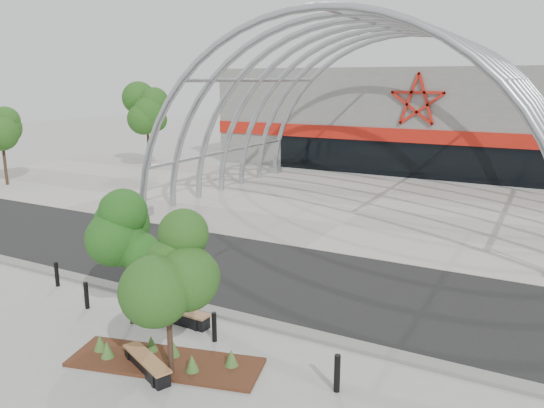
{
  "coord_description": "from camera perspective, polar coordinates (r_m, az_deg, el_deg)",
  "views": [
    {
      "loc": [
        9.11,
        -12.89,
        7.13
      ],
      "look_at": [
        0.0,
        4.0,
        2.6
      ],
      "focal_mm": 35.0,
      "sensor_mm": 36.0,
      "label": 1
    }
  ],
  "objects": [
    {
      "name": "forecourt",
      "position": [
        30.65,
        10.26,
        -0.35
      ],
      "size": [
        60.0,
        17.0,
        0.04
      ],
      "primitive_type": "cube",
      "color": "#9F998F",
      "rests_on": "ground"
    },
    {
      "name": "bollard_4",
      "position": [
        13.01,
        7.02,
        -17.63
      ],
      "size": [
        0.15,
        0.15,
        0.93
      ],
      "primitive_type": "cylinder",
      "color": "black",
      "rests_on": "ground"
    },
    {
      "name": "street_tree_1",
      "position": [
        12.75,
        -11.31,
        -6.26
      ],
      "size": [
        1.72,
        1.72,
        4.07
      ],
      "color": "black",
      "rests_on": "ground"
    },
    {
      "name": "ground",
      "position": [
        17.32,
        -6.42,
        -11.11
      ],
      "size": [
        140.0,
        140.0,
        0.0
      ],
      "primitive_type": "plane",
      "color": "#999994",
      "rests_on": "ground"
    },
    {
      "name": "bench_0",
      "position": [
        16.46,
        -9.91,
        -11.79
      ],
      "size": [
        2.06,
        0.52,
        0.43
      ],
      "color": "black",
      "rests_on": "ground"
    },
    {
      "name": "street_tree_0",
      "position": [
        15.83,
        -15.39,
        -3.09
      ],
      "size": [
        1.71,
        1.71,
        3.89
      ],
      "color": "black",
      "rests_on": "ground"
    },
    {
      "name": "road",
      "position": [
        20.06,
        -0.68,
        -7.51
      ],
      "size": [
        140.0,
        7.0,
        0.02
      ],
      "primitive_type": "cube",
      "color": "black",
      "rests_on": "ground"
    },
    {
      "name": "vault_canopy",
      "position": [
        30.65,
        10.26,
        -0.35
      ],
      "size": [
        20.8,
        15.8,
        20.36
      ],
      "color": "#9DA2A8",
      "rests_on": "ground"
    },
    {
      "name": "kerb",
      "position": [
        17.11,
        -6.9,
        -11.23
      ],
      "size": [
        60.0,
        0.5,
        0.12
      ],
      "primitive_type": "cube",
      "color": "slate",
      "rests_on": "ground"
    },
    {
      "name": "bg_tree_2",
      "position": [
        40.39,
        -27.13,
        7.19
      ],
      "size": [
        2.55,
        2.55,
        5.38
      ],
      "color": "#2F2016",
      "rests_on": "ground"
    },
    {
      "name": "bollard_0",
      "position": [
        20.26,
        -22.14,
        -7.02
      ],
      "size": [
        0.14,
        0.14,
        0.88
      ],
      "primitive_type": "cylinder",
      "color": "black",
      "rests_on": "ground"
    },
    {
      "name": "bollard_1",
      "position": [
        18.05,
        -19.33,
        -9.26
      ],
      "size": [
        0.14,
        0.14,
        0.88
      ],
      "primitive_type": "cylinder",
      "color": "black",
      "rests_on": "ground"
    },
    {
      "name": "arena_building",
      "position": [
        47.33,
        17.4,
        8.88
      ],
      "size": [
        34.0,
        15.24,
        8.0
      ],
      "color": "slate",
      "rests_on": "ground"
    },
    {
      "name": "bench_1",
      "position": [
        14.13,
        -13.32,
        -16.49
      ],
      "size": [
        1.94,
        1.16,
        0.41
      ],
      "color": "black",
      "rests_on": "ground"
    },
    {
      "name": "bollard_3",
      "position": [
        15.17,
        -6.23,
        -13.01
      ],
      "size": [
        0.14,
        0.14,
        0.86
      ],
      "primitive_type": "cylinder",
      "color": "black",
      "rests_on": "ground"
    },
    {
      "name": "bollard_2",
      "position": [
        17.79,
        -11.48,
        -9.14
      ],
      "size": [
        0.14,
        0.14,
        0.85
      ],
      "primitive_type": "cylinder",
      "color": "black",
      "rests_on": "ground"
    },
    {
      "name": "bg_tree_0",
      "position": [
        43.99,
        -13.34,
        9.68
      ],
      "size": [
        3.0,
        3.0,
        6.45
      ],
      "color": "black",
      "rests_on": "ground"
    },
    {
      "name": "planting_bed",
      "position": [
        14.46,
        -11.62,
        -15.99
      ],
      "size": [
        5.2,
        2.72,
        0.53
      ],
      "color": "#3C1710",
      "rests_on": "ground"
    }
  ]
}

